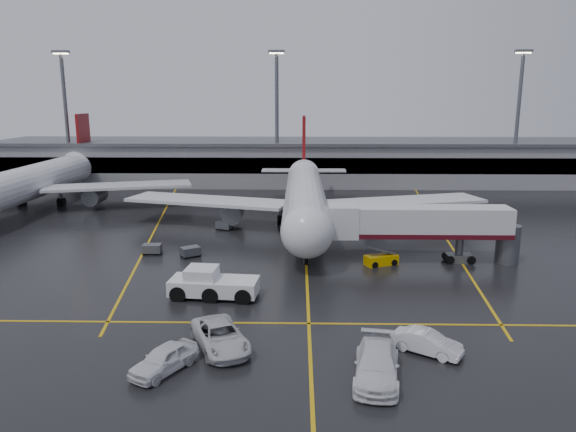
{
  "coord_description": "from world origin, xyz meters",
  "views": [
    {
      "loc": [
        -0.81,
        -60.17,
        16.88
      ],
      "look_at": [
        -2.0,
        -2.0,
        4.0
      ],
      "focal_mm": 33.37,
      "sensor_mm": 36.0,
      "label": 1
    }
  ],
  "objects": [
    {
      "name": "apron_line_right",
      "position": [
        18.0,
        10.0,
        0.01
      ],
      "size": [
        7.57,
        69.64,
        0.02
      ],
      "primitive_type": "cube",
      "rotation": [
        0.0,
        0.0,
        -0.1
      ],
      "color": "gold",
      "rests_on": "ground"
    },
    {
      "name": "belt_loader",
      "position": [
        7.74,
        -7.05,
        0.53
      ],
      "size": [
        3.69,
        2.62,
        2.16
      ],
      "color": "#D79F05",
      "rests_on": "ground"
    },
    {
      "name": "apron_line_left",
      "position": [
        -20.0,
        10.0,
        0.01
      ],
      "size": [
        9.99,
        69.35,
        0.02
      ],
      "primitive_type": "cube",
      "rotation": [
        0.0,
        0.0,
        0.14
      ],
      "color": "gold",
      "rests_on": "ground"
    },
    {
      "name": "service_van_b",
      "position": [
        4.01,
        -30.11,
        0.95
      ],
      "size": [
        3.69,
        6.91,
        1.91
      ],
      "primitive_type": "imported",
      "rotation": [
        0.0,
        0.0,
        -0.16
      ],
      "color": "white",
      "rests_on": "ground"
    },
    {
      "name": "baggage_cart_b",
      "position": [
        -16.98,
        -3.68,
        0.63
      ],
      "size": [
        2.03,
        1.35,
        1.12
      ],
      "color": "#595B60",
      "rests_on": "ground"
    },
    {
      "name": "terminal",
      "position": [
        0.0,
        47.93,
        4.32
      ],
      "size": [
        122.0,
        19.0,
        8.6
      ],
      "color": "gray",
      "rests_on": "ground"
    },
    {
      "name": "service_van_c",
      "position": [
        7.87,
        -26.66,
        0.78
      ],
      "size": [
        4.85,
        3.92,
        1.55
      ],
      "primitive_type": "imported",
      "rotation": [
        0.0,
        0.0,
        1.0
      ],
      "color": "white",
      "rests_on": "ground"
    },
    {
      "name": "light_mast_mid",
      "position": [
        -5.0,
        42.0,
        14.47
      ],
      "size": [
        3.0,
        1.2,
        25.45
      ],
      "color": "#595B60",
      "rests_on": "ground"
    },
    {
      "name": "second_airliner",
      "position": [
        -42.0,
        21.7,
        4.21
      ],
      "size": [
        48.8,
        45.6,
        14.1
      ],
      "color": "silver",
      "rests_on": "ground"
    },
    {
      "name": "light_mast_right",
      "position": [
        40.0,
        42.0,
        14.47
      ],
      "size": [
        3.0,
        1.2,
        25.45
      ],
      "color": "#595B60",
      "rests_on": "ground"
    },
    {
      "name": "service_van_a",
      "position": [
        -6.15,
        -26.25,
        0.89
      ],
      "size": [
        5.31,
        7.04,
        1.78
      ],
      "primitive_type": "imported",
      "rotation": [
        0.0,
        0.0,
        0.42
      ],
      "color": "silver",
      "rests_on": "ground"
    },
    {
      "name": "apron_line_stop",
      "position": [
        0.0,
        -22.0,
        0.01
      ],
      "size": [
        60.0,
        0.25,
        0.02
      ],
      "primitive_type": "cube",
      "color": "gold",
      "rests_on": "ground"
    },
    {
      "name": "apron_line_centre",
      "position": [
        0.0,
        0.0,
        0.01
      ],
      "size": [
        0.25,
        90.0,
        0.02
      ],
      "primitive_type": "cube",
      "color": "gold",
      "rests_on": "ground"
    },
    {
      "name": "pushback_tractor",
      "position": [
        -8.32,
        -16.45,
        1.07
      ],
      "size": [
        7.8,
        3.87,
        2.7
      ],
      "color": "white",
      "rests_on": "ground"
    },
    {
      "name": "jet_bridge",
      "position": [
        11.87,
        -6.0,
        3.93
      ],
      "size": [
        19.9,
        3.4,
        6.05
      ],
      "color": "silver",
      "rests_on": "ground"
    },
    {
      "name": "service_van_d",
      "position": [
        -9.24,
        -29.47,
        0.83
      ],
      "size": [
        4.23,
        5.21,
        1.67
      ],
      "primitive_type": "imported",
      "rotation": [
        0.0,
        0.0,
        -0.54
      ],
      "color": "white",
      "rests_on": "ground"
    },
    {
      "name": "baggage_cart_c",
      "position": [
        -10.5,
        7.56,
        0.63
      ],
      "size": [
        2.34,
        1.96,
        1.12
      ],
      "color": "#595B60",
      "rests_on": "ground"
    },
    {
      "name": "ground",
      "position": [
        0.0,
        0.0,
        0.0
      ],
      "size": [
        220.0,
        220.0,
        0.0
      ],
      "primitive_type": "plane",
      "color": "black",
      "rests_on": "ground"
    },
    {
      "name": "main_airliner",
      "position": [
        0.0,
        9.7,
        4.21
      ],
      "size": [
        48.8,
        45.6,
        14.1
      ],
      "color": "silver",
      "rests_on": "ground"
    },
    {
      "name": "light_mast_left",
      "position": [
        -45.0,
        42.0,
        14.47
      ],
      "size": [
        3.0,
        1.2,
        25.45
      ],
      "color": "#595B60",
      "rests_on": "ground"
    },
    {
      "name": "baggage_cart_a",
      "position": [
        -12.53,
        -4.66,
        0.63
      ],
      "size": [
        2.38,
        2.21,
        1.12
      ],
      "color": "#595B60",
      "rests_on": "ground"
    }
  ]
}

